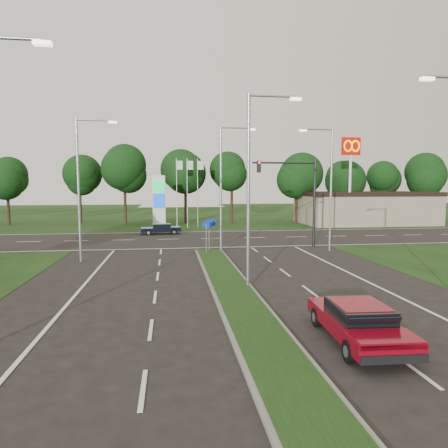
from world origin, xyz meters
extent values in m
plane|color=black|center=(0.00, 0.00, 0.00)|extent=(160.00, 160.00, 0.00)
cube|color=black|center=(0.00, 55.00, 0.00)|extent=(160.00, 50.00, 0.02)
cube|color=black|center=(0.00, 24.00, 0.00)|extent=(160.00, 12.00, 0.02)
cube|color=slate|center=(0.00, 4.00, 0.06)|extent=(2.00, 26.00, 0.12)
cube|color=gray|center=(22.00, 36.00, 2.00)|extent=(16.00, 9.00, 4.00)
cylinder|color=gray|center=(0.80, 6.00, 4.50)|extent=(0.16, 0.16, 9.00)
cylinder|color=gray|center=(1.90, 6.00, 8.90)|extent=(2.20, 0.10, 0.10)
cube|color=#FFF2CC|center=(3.00, 6.00, 8.80)|extent=(0.50, 0.22, 0.12)
cylinder|color=gray|center=(0.80, 16.00, 4.50)|extent=(0.16, 0.16, 9.00)
cylinder|color=gray|center=(1.90, 16.00, 8.90)|extent=(2.20, 0.10, 0.10)
cube|color=#FFF2CC|center=(3.00, 16.00, 8.80)|extent=(0.50, 0.22, 0.12)
cylinder|color=gray|center=(-7.40, 0.00, 8.90)|extent=(2.20, 0.10, 0.10)
cube|color=#FFF2CC|center=(-6.30, 0.00, 8.80)|extent=(0.50, 0.22, 0.12)
cylinder|color=gray|center=(-8.50, 14.00, 4.50)|extent=(0.16, 0.16, 9.00)
cylinder|color=gray|center=(-7.40, 14.00, 8.90)|extent=(2.20, 0.10, 0.10)
cube|color=#FFF2CC|center=(-6.30, 14.00, 8.80)|extent=(0.50, 0.22, 0.12)
cylinder|color=gray|center=(9.00, 16.00, 4.50)|extent=(0.16, 0.16, 9.00)
cylinder|color=gray|center=(7.90, 16.00, 8.90)|extent=(2.20, 0.10, 0.10)
cube|color=#FFF2CC|center=(6.80, 16.00, 8.80)|extent=(0.50, 0.22, 0.12)
cube|color=#FFF2CC|center=(6.80, 2.00, 8.80)|extent=(0.50, 0.22, 0.12)
cylinder|color=black|center=(8.50, 18.00, 3.50)|extent=(0.20, 0.20, 7.00)
cylinder|color=black|center=(6.00, 18.00, 6.60)|extent=(5.00, 0.14, 0.14)
cube|color=black|center=(4.00, 18.00, 6.30)|extent=(0.28, 0.28, 0.90)
sphere|color=#FF190C|center=(4.00, 17.82, 6.60)|extent=(0.20, 0.20, 0.20)
cylinder|color=gray|center=(-0.30, 15.50, 1.10)|extent=(0.06, 0.06, 2.20)
cylinder|color=#0C26A5|center=(-0.30, 15.50, 2.10)|extent=(0.56, 0.04, 0.56)
cylinder|color=gray|center=(0.00, 16.50, 1.10)|extent=(0.06, 0.06, 2.20)
cylinder|color=#0C26A5|center=(0.00, 16.50, 2.10)|extent=(0.56, 0.04, 0.56)
cylinder|color=gray|center=(0.30, 17.20, 1.10)|extent=(0.06, 0.06, 2.20)
cylinder|color=#0C26A5|center=(0.30, 17.20, 2.10)|extent=(0.56, 0.04, 0.56)
cube|color=silver|center=(-4.00, 33.00, 3.00)|extent=(1.40, 0.30, 6.00)
cube|color=#0CA53F|center=(-4.00, 32.82, 4.80)|extent=(1.30, 0.08, 1.20)
cube|color=#0C3FBF|center=(-4.00, 32.82, 3.20)|extent=(1.30, 0.08, 1.60)
cylinder|color=silver|center=(-2.00, 34.00, 4.00)|extent=(0.08, 0.08, 8.00)
cube|color=#B2D8B2|center=(-1.65, 34.00, 7.20)|extent=(0.70, 0.02, 1.00)
cylinder|color=silver|center=(-0.80, 34.00, 4.00)|extent=(0.08, 0.08, 8.00)
cube|color=#B2D8B2|center=(-0.45, 34.00, 7.20)|extent=(0.70, 0.02, 1.00)
cylinder|color=silver|center=(0.40, 34.00, 4.00)|extent=(0.08, 0.08, 8.00)
cube|color=#B2D8B2|center=(0.75, 34.00, 7.20)|extent=(0.70, 0.02, 1.00)
cylinder|color=silver|center=(18.00, 32.00, 5.00)|extent=(0.30, 0.30, 10.00)
cube|color=#BF0C07|center=(18.00, 32.00, 9.40)|extent=(2.20, 0.35, 2.00)
torus|color=#FFC600|center=(17.55, 31.78, 9.40)|extent=(1.06, 0.16, 1.06)
torus|color=#FFC600|center=(18.45, 31.78, 9.40)|extent=(1.06, 0.16, 1.06)
cylinder|color=black|center=(0.00, 40.00, 2.20)|extent=(0.36, 0.36, 4.40)
sphere|color=black|center=(0.00, 40.00, 6.50)|extent=(6.00, 6.00, 6.00)
sphere|color=black|center=(0.30, 39.80, 7.50)|extent=(4.80, 4.80, 4.80)
cube|color=maroon|center=(2.90, -0.88, 0.56)|extent=(2.08, 4.58, 0.46)
cube|color=black|center=(2.89, -0.97, 1.00)|extent=(1.67, 2.06, 0.43)
cube|color=maroon|center=(2.89, -0.97, 1.21)|extent=(1.55, 1.69, 0.04)
cylinder|color=black|center=(2.14, 0.59, 0.32)|extent=(0.24, 0.64, 0.63)
cylinder|color=black|center=(3.81, 0.50, 0.32)|extent=(0.24, 0.64, 0.63)
cylinder|color=black|center=(1.98, -2.27, 0.32)|extent=(0.24, 0.64, 0.63)
cylinder|color=black|center=(3.66, -2.36, 0.32)|extent=(0.24, 0.64, 0.63)
cube|color=black|center=(-3.75, 28.00, 0.49)|extent=(4.03, 1.96, 0.40)
cube|color=black|center=(-3.67, 28.01, 0.87)|extent=(1.84, 1.51, 0.37)
cube|color=black|center=(-3.67, 28.01, 1.05)|extent=(1.52, 1.40, 0.04)
cylinder|color=black|center=(-4.92, 27.17, 0.27)|extent=(0.56, 0.23, 0.55)
cylinder|color=black|center=(-5.06, 28.59, 0.27)|extent=(0.56, 0.23, 0.55)
cylinder|color=black|center=(-2.44, 27.41, 0.27)|extent=(0.56, 0.23, 0.55)
cylinder|color=black|center=(-2.57, 28.83, 0.27)|extent=(0.56, 0.23, 0.55)
camera|label=1|loc=(-2.82, -12.20, 4.80)|focal=32.00mm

